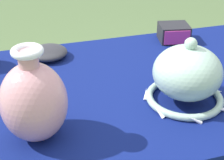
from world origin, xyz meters
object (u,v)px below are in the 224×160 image
(vase_tall_bulbous, at_px, (34,101))
(bowl_shallow_charcoal, at_px, (49,52))
(vase_dome_bell, at_px, (187,76))
(mosaic_tile_box, at_px, (174,33))

(vase_tall_bulbous, bearing_deg, bowl_shallow_charcoal, 78.97)
(vase_dome_bell, xyz_separation_m, bowl_shallow_charcoal, (-0.36, 0.43, -0.06))
(mosaic_tile_box, relative_size, bowl_shallow_charcoal, 0.98)
(vase_tall_bulbous, height_order, mosaic_tile_box, vase_tall_bulbous)
(mosaic_tile_box, distance_m, bowl_shallow_charcoal, 0.54)
(vase_tall_bulbous, relative_size, mosaic_tile_box, 1.82)
(vase_tall_bulbous, bearing_deg, mosaic_tile_box, 37.85)
(vase_tall_bulbous, relative_size, vase_dome_bell, 1.01)
(vase_dome_bell, bearing_deg, bowl_shallow_charcoal, 130.28)
(vase_dome_bell, distance_m, bowl_shallow_charcoal, 0.56)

